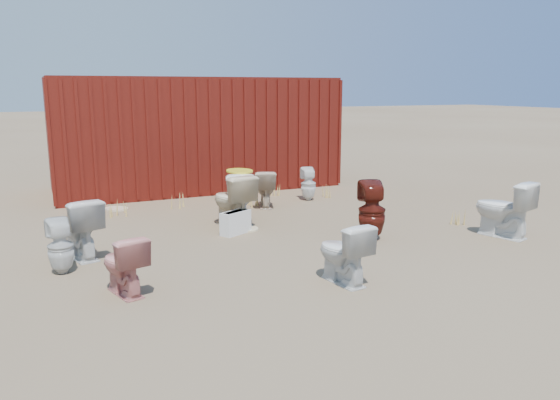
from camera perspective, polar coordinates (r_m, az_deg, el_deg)
name	(u,v)px	position (r m, az deg, el deg)	size (l,w,h in m)	color
ground	(298,246)	(7.70, 1.84, -4.83)	(100.00, 100.00, 0.00)	brown
shipping_container	(195,133)	(12.31, -8.91, 6.92)	(6.00, 2.40, 2.40)	#52130D
toilet_front_a	(79,228)	(7.54, -20.22, -2.76)	(0.45, 0.79, 0.80)	silver
toilet_front_pink	(123,264)	(6.11, -16.06, -6.49)	(0.37, 0.65, 0.66)	tan
toilet_front_c	(343,253)	(6.23, 6.60, -5.48)	(0.40, 0.70, 0.71)	silver
toilet_front_maroon	(372,211)	(8.03, 9.57, -1.11)	(0.39, 0.40, 0.87)	#50150D
toilet_front_e	(503,209)	(8.74, 22.28, -0.85)	(0.48, 0.83, 0.85)	white
toilet_back_a	(60,246)	(7.01, -21.96, -4.53)	(0.30, 0.31, 0.67)	silver
toilet_back_beige_left	(232,201)	(8.67, -5.01, -0.07)	(0.48, 0.84, 0.86)	beige
toilet_back_beige_right	(265,189)	(10.14, -1.56, 1.20)	(0.39, 0.68, 0.70)	#C0A88C
toilet_back_yellowlid	(240,197)	(9.05, -4.21, 0.36)	(0.47, 0.82, 0.83)	white
toilet_back_e	(308,184)	(10.77, 2.98, 1.69)	(0.29, 0.30, 0.65)	white
yellow_lid	(240,171)	(8.98, -4.25, 3.05)	(0.42, 0.53, 0.03)	yellow
loose_tank	(236,223)	(8.32, -4.67, -2.37)	(0.50, 0.20, 0.35)	silver
loose_lid_near	(245,228)	(8.63, -3.72, -2.95)	(0.38, 0.49, 0.02)	beige
loose_lid_far	(116,209)	(10.43, -16.74, -0.87)	(0.36, 0.47, 0.02)	beige
weed_clump_a	(117,208)	(9.91, -16.62, -0.79)	(0.36, 0.36, 0.27)	tan
weed_clump_b	(250,199)	(10.27, -3.12, 0.15)	(0.32, 0.32, 0.28)	tan
weed_clump_c	(332,190)	(11.12, 5.43, 1.05)	(0.36, 0.36, 0.30)	tan
weed_clump_d	(177,201)	(10.24, -10.69, -0.07)	(0.30, 0.30, 0.28)	tan
weed_clump_e	(272,189)	(11.22, -0.85, 1.12)	(0.34, 0.34, 0.27)	tan
weed_clump_f	(456,216)	(9.37, 17.94, -1.62)	(0.28, 0.28, 0.25)	tan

